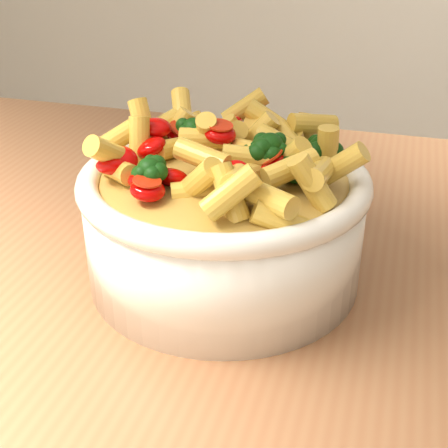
# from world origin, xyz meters

# --- Properties ---
(table) EXTENTS (1.20, 0.80, 0.90)m
(table) POSITION_xyz_m (0.00, 0.00, 0.80)
(table) COLOR #A36D45
(table) RESTS_ON ground
(serving_bowl) EXTENTS (0.25, 0.25, 0.11)m
(serving_bowl) POSITION_xyz_m (-0.02, -0.04, 0.96)
(serving_bowl) COLOR white
(serving_bowl) RESTS_ON table
(pasta_salad) EXTENTS (0.20, 0.20, 0.05)m
(pasta_salad) POSITION_xyz_m (-0.02, -0.04, 1.02)
(pasta_salad) COLOR #EDB24B
(pasta_salad) RESTS_ON serving_bowl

